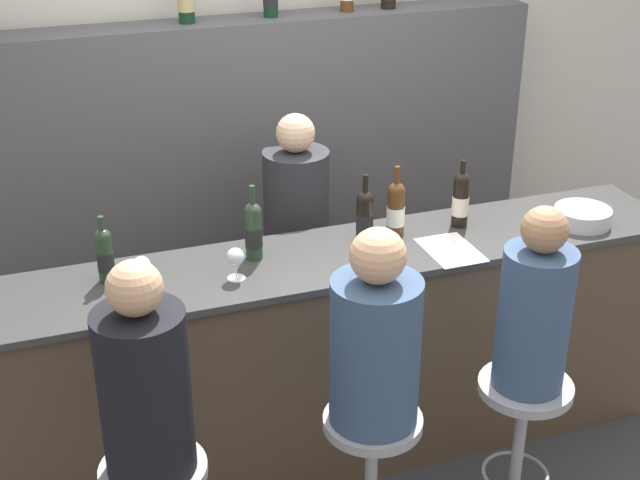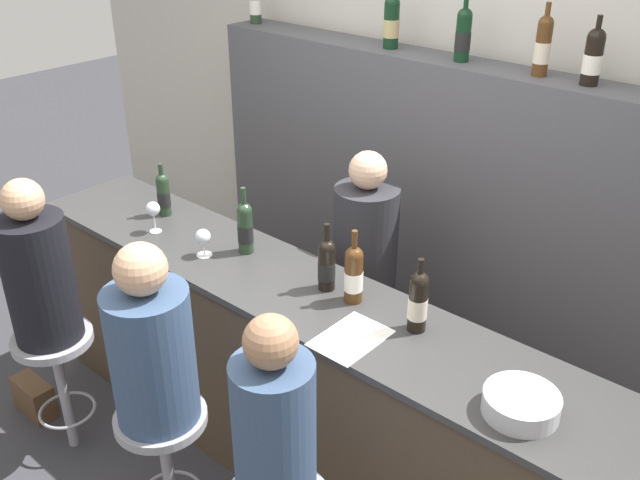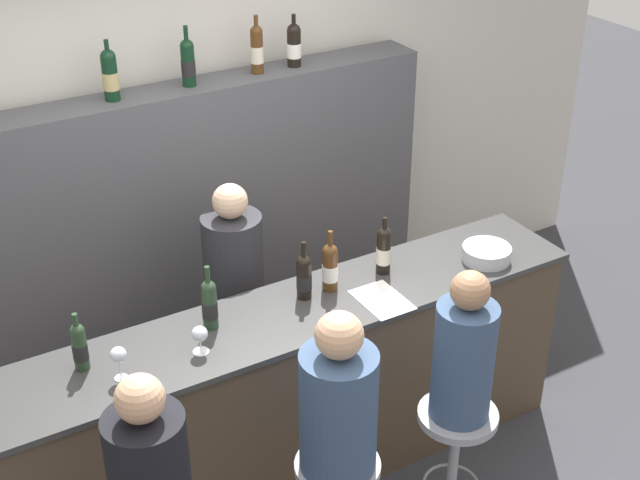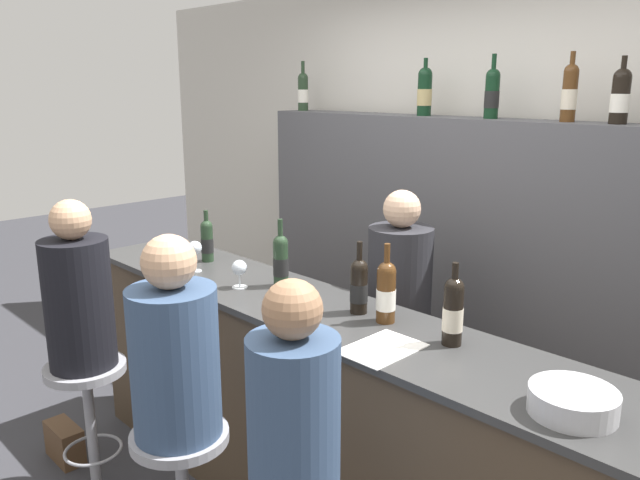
% 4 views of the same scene
% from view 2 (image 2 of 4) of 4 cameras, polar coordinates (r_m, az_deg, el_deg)
% --- Properties ---
extents(wall_back, '(6.40, 0.05, 2.60)m').
position_cam_2_polar(wall_back, '(4.00, 11.39, 7.56)').
color(wall_back, beige).
rests_on(wall_back, ground_plane).
extents(bar_counter, '(3.12, 0.54, 1.04)m').
position_cam_2_polar(bar_counter, '(3.39, -2.35, -11.07)').
color(bar_counter, '#473828').
rests_on(bar_counter, ground_plane).
extents(back_bar_cabinet, '(2.93, 0.28, 1.80)m').
position_cam_2_polar(back_bar_cabinet, '(3.98, 9.19, 1.37)').
color(back_bar_cabinet, '#4C4C51').
rests_on(back_bar_cabinet, ground_plane).
extents(wine_bottle_counter_0, '(0.07, 0.07, 0.28)m').
position_cam_2_polar(wine_bottle_counter_0, '(3.74, -12.42, 3.63)').
color(wine_bottle_counter_0, '#233823').
rests_on(wine_bottle_counter_0, bar_counter).
extents(wine_bottle_counter_1, '(0.07, 0.07, 0.33)m').
position_cam_2_polar(wine_bottle_counter_1, '(3.30, -6.01, 1.04)').
color(wine_bottle_counter_1, '#233823').
rests_on(wine_bottle_counter_1, bar_counter).
extents(wine_bottle_counter_2, '(0.08, 0.08, 0.31)m').
position_cam_2_polar(wine_bottle_counter_2, '(3.00, 0.53, -1.92)').
color(wine_bottle_counter_2, black).
rests_on(wine_bottle_counter_2, bar_counter).
extents(wine_bottle_counter_3, '(0.08, 0.08, 0.33)m').
position_cam_2_polar(wine_bottle_counter_3, '(2.91, 2.71, -2.70)').
color(wine_bottle_counter_3, '#4C2D14').
rests_on(wine_bottle_counter_3, bar_counter).
extents(wine_bottle_counter_4, '(0.08, 0.08, 0.31)m').
position_cam_2_polar(wine_bottle_counter_4, '(2.76, 7.85, -4.84)').
color(wine_bottle_counter_4, black).
rests_on(wine_bottle_counter_4, bar_counter).
extents(wine_bottle_backbar_0, '(0.07, 0.07, 0.32)m').
position_cam_2_polar(wine_bottle_backbar_0, '(4.49, -5.21, 18.49)').
color(wine_bottle_backbar_0, '#233823').
rests_on(wine_bottle_backbar_0, back_bar_cabinet).
extents(wine_bottle_backbar_1, '(0.08, 0.08, 0.32)m').
position_cam_2_polar(wine_bottle_backbar_1, '(3.84, 5.74, 16.99)').
color(wine_bottle_backbar_1, black).
rests_on(wine_bottle_backbar_1, back_bar_cabinet).
extents(wine_bottle_backbar_2, '(0.08, 0.08, 0.32)m').
position_cam_2_polar(wine_bottle_backbar_2, '(3.61, 11.39, 15.84)').
color(wine_bottle_backbar_2, black).
rests_on(wine_bottle_backbar_2, back_bar_cabinet).
extents(wine_bottle_backbar_3, '(0.07, 0.07, 0.32)m').
position_cam_2_polar(wine_bottle_backbar_3, '(3.43, 17.41, 14.64)').
color(wine_bottle_backbar_3, '#4C2D14').
rests_on(wine_bottle_backbar_3, back_bar_cabinet).
extents(wine_bottle_backbar_4, '(0.08, 0.08, 0.30)m').
position_cam_2_polar(wine_bottle_backbar_4, '(3.35, 21.02, 13.55)').
color(wine_bottle_backbar_4, black).
rests_on(wine_bottle_backbar_4, back_bar_cabinet).
extents(wine_glass_0, '(0.07, 0.07, 0.16)m').
position_cam_2_polar(wine_glass_0, '(3.56, -13.21, 2.37)').
color(wine_glass_0, silver).
rests_on(wine_glass_0, bar_counter).
extents(wine_glass_1, '(0.07, 0.07, 0.13)m').
position_cam_2_polar(wine_glass_1, '(3.31, -9.34, 0.18)').
color(wine_glass_1, silver).
rests_on(wine_glass_1, bar_counter).
extents(metal_bowl, '(0.26, 0.26, 0.08)m').
position_cam_2_polar(metal_bowl, '(2.49, 15.78, -12.50)').
color(metal_bowl, '#B7B7BC').
rests_on(metal_bowl, bar_counter).
extents(tasting_menu, '(0.21, 0.30, 0.00)m').
position_cam_2_polar(tasting_menu, '(2.75, 2.49, -7.85)').
color(tasting_menu, white).
rests_on(tasting_menu, bar_counter).
extents(bar_stool_left, '(0.38, 0.38, 0.68)m').
position_cam_2_polar(bar_stool_left, '(3.71, -20.31, -9.03)').
color(bar_stool_left, gray).
rests_on(bar_stool_left, ground_plane).
extents(guest_seated_left, '(0.31, 0.31, 0.80)m').
position_cam_2_polar(guest_seated_left, '(3.45, -21.63, -2.42)').
color(guest_seated_left, black).
rests_on(guest_seated_left, bar_stool_left).
extents(bar_stool_middle, '(0.38, 0.38, 0.68)m').
position_cam_2_polar(bar_stool_middle, '(3.13, -12.38, -15.48)').
color(bar_stool_middle, gray).
rests_on(bar_stool_middle, ground_plane).
extents(guest_seated_middle, '(0.33, 0.33, 0.78)m').
position_cam_2_polar(guest_seated_middle, '(2.83, -13.37, -8.35)').
color(guest_seated_middle, '#334766').
rests_on(guest_seated_middle, bar_stool_middle).
extents(guest_seated_right, '(0.28, 0.28, 0.76)m').
position_cam_2_polar(guest_seated_right, '(2.42, -3.70, -14.66)').
color(guest_seated_right, '#334766').
rests_on(guest_seated_right, bar_stool_right).
extents(bartender, '(0.31, 0.31, 1.49)m').
position_cam_2_polar(bartender, '(3.64, 3.51, -4.84)').
color(bartender, '#28282D').
rests_on(bartender, ground_plane).
extents(handbag, '(0.26, 0.12, 0.20)m').
position_cam_2_polar(handbag, '(4.24, -21.90, -11.59)').
color(handbag, '#513823').
rests_on(handbag, ground_plane).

